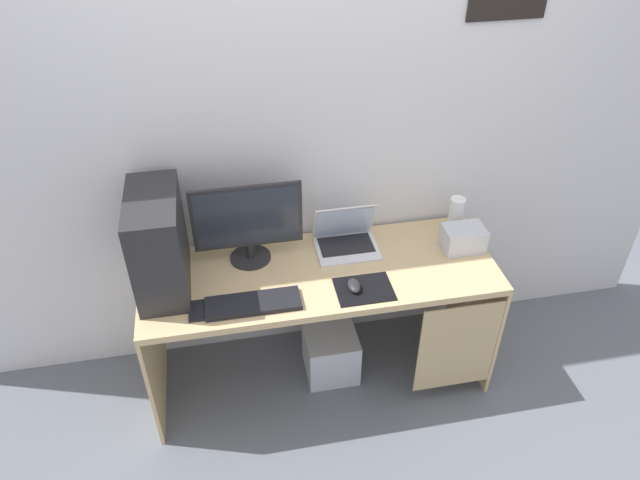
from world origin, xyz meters
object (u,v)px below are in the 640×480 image
Objects in this scene: cell_phone at (197,311)px; subwoofer at (331,353)px; mouse_left at (354,286)px; monitor at (248,223)px; laptop at (346,239)px; speaker at (456,214)px; projector at (463,238)px; pc_tower at (158,243)px; keyboard at (253,303)px.

subwoofer is (0.64, 0.17, -0.59)m from cell_phone.
monitor is at bearing 145.04° from mouse_left.
laptop reaches higher than cell_phone.
subwoofer is (-0.68, -0.20, -0.68)m from speaker.
cell_phone is at bearing -164.46° from speaker.
speaker is 0.16m from projector.
laptop is at bearing 83.85° from mouse_left.
projector is (1.44, -0.01, -0.17)m from pc_tower.
subwoofer is at bearing -3.43° from pc_tower.
speaker is at bearing 82.87° from projector.
cell_phone is at bearing -129.88° from monitor.
projector is 0.93m from subwoofer.
laptop is 0.66m from subwoofer.
mouse_left is at bearing -161.79° from projector.
monitor is at bearing 50.12° from cell_phone.
projector is 1.54× the size of cell_phone.
pc_tower reaches higher than subwoofer.
laptop is at bearing 7.70° from pc_tower.
speaker is at bearing 2.62° from monitor.
pc_tower is 1.53× the size of laptop.
pc_tower is 1.45m from projector.
laptop is 0.73× the size of keyboard.
pc_tower is at bearing 166.24° from mouse_left.
mouse_left is at bearing -96.15° from laptop.
cell_phone is at bearing -165.02° from subwoofer.
pc_tower is 0.89m from mouse_left.
subwoofer is at bearing -176.81° from projector.
mouse_left is 0.71m from cell_phone.
projector reaches higher than mouse_left.
subwoofer is (-0.10, -0.16, -0.63)m from laptop.
speaker reaches higher than mouse_left.
laptop is at bearing 34.73° from keyboard.
cell_phone is at bearing -58.85° from pc_tower.
subwoofer is at bearing -163.93° from speaker.
pc_tower is 2.33× the size of projector.
monitor is at bearing 14.38° from pc_tower.
pc_tower is at bearing 121.15° from cell_phone.
monitor is 0.39m from keyboard.
speaker reaches higher than projector.
speaker is at bearing 5.91° from pc_tower.
subwoofer is (0.77, -0.05, -0.82)m from pc_tower.
mouse_left is at bearing 2.48° from keyboard.
speaker is at bearing 19.24° from keyboard.
subwoofer is at bearing -21.70° from monitor.
speaker is 1.96× the size of mouse_left.
monitor is 0.47m from cell_phone.
subwoofer is at bearing 112.83° from mouse_left.
pc_tower reaches higher than monitor.
keyboard is 1.56× the size of subwoofer.
pc_tower is 0.49m from keyboard.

